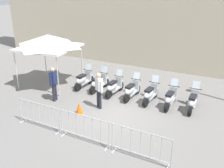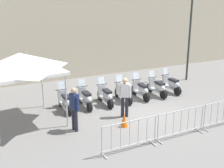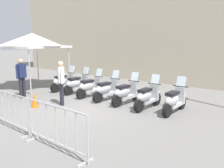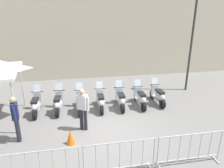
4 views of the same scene
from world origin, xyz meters
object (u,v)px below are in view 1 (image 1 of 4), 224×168
motorcycle_6 (193,101)px  officer_near_row_end (99,89)px  motorcycle_0 (83,80)px  motorcycle_5 (170,98)px  barrier_segment_1 (84,129)px  motorcycle_2 (114,87)px  motorcycle_3 (131,90)px  canopy_tent (48,42)px  barrier_segment_0 (39,115)px  traffic_cone (79,108)px  motorcycle_4 (150,94)px  barrier_segment_2 (140,145)px  officer_mid_plaza (54,82)px  motorcycle_1 (99,83)px

motorcycle_6 → officer_near_row_end: officer_near_row_end is taller
motorcycle_0 → motorcycle_5: 4.98m
motorcycle_6 → barrier_segment_1: bearing=-131.2°
motorcycle_2 → motorcycle_3: same height
officer_near_row_end → canopy_tent: canopy_tent is taller
barrier_segment_0 → traffic_cone: (0.95, 1.60, -0.25)m
motorcycle_5 → motorcycle_6: size_ratio=1.00×
motorcycle_3 → officer_near_row_end: size_ratio=0.99×
motorcycle_3 → motorcycle_4: 0.99m
motorcycle_0 → barrier_segment_1: motorcycle_0 is taller
barrier_segment_2 → officer_mid_plaza: bearing=150.8°
officer_mid_plaza → canopy_tent: 2.75m
motorcycle_2 → motorcycle_5: 2.99m
motorcycle_4 → barrier_segment_1: size_ratio=0.83×
barrier_segment_1 → canopy_tent: (-4.38, 4.45, 1.99)m
motorcycle_3 → officer_near_row_end: officer_near_row_end is taller
motorcycle_2 → motorcycle_4: same height
motorcycle_0 → traffic_cone: (1.24, -2.81, -0.18)m
motorcycle_1 → canopy_tent: size_ratio=0.59×
traffic_cone → motorcycle_4: bearing=39.9°
officer_near_row_end → motorcycle_4: bearing=34.7°
motorcycle_5 → officer_near_row_end: bearing=-157.1°
motorcycle_1 → motorcycle_6: size_ratio=1.00×
motorcycle_5 → traffic_cone: motorcycle_5 is taller
barrier_segment_2 → officer_near_row_end: officer_near_row_end is taller
motorcycle_0 → canopy_tent: bearing=-173.5°
motorcycle_6 → motorcycle_0: bearing=173.4°
motorcycle_3 → barrier_segment_2: size_ratio=0.83×
motorcycle_4 → canopy_tent: size_ratio=0.59×
motorcycle_3 → motorcycle_4: same height
motorcycle_6 → officer_mid_plaza: size_ratio=1.00×
motorcycle_4 → motorcycle_2: bearing=173.1°
motorcycle_0 → canopy_tent: canopy_tent is taller
motorcycle_6 → officer_near_row_end: (-4.08, -1.31, 0.53)m
motorcycle_5 → canopy_tent: bearing=176.0°
officer_near_row_end → motorcycle_2: bearing=86.4°
barrier_segment_2 → motorcycle_5: bearing=85.7°
motorcycle_0 → traffic_cone: size_ratio=3.13×
officer_mid_plaza → traffic_cone: size_ratio=3.15×
motorcycle_2 → barrier_segment_1: 4.37m
motorcycle_5 → motorcycle_3: bearing=172.5°
barrier_segment_0 → barrier_segment_2: same height
motorcycle_3 → motorcycle_6: (2.98, -0.24, 0.00)m
motorcycle_3 → motorcycle_5: 1.99m
motorcycle_5 → officer_near_row_end: (-3.07, -1.29, 0.53)m
barrier_segment_1 → officer_mid_plaza: size_ratio=1.20×
motorcycle_0 → officer_mid_plaza: officer_mid_plaza is taller
officer_mid_plaza → barrier_segment_2: bearing=-29.2°
motorcycle_5 → barrier_segment_1: (-2.47, -3.96, 0.07)m
motorcycle_2 → barrier_segment_0: motorcycle_2 is taller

